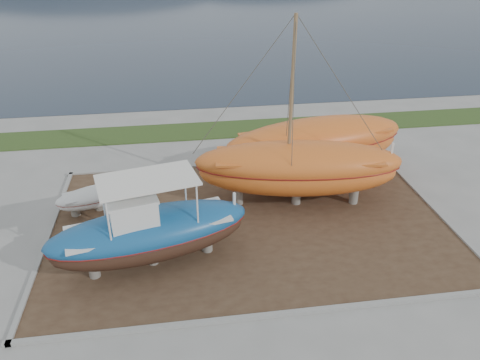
{
  "coord_description": "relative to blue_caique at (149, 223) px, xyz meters",
  "views": [
    {
      "loc": [
        -3.12,
        -14.13,
        12.16
      ],
      "look_at": [
        -0.46,
        4.0,
        2.29
      ],
      "focal_mm": 35.0,
      "sensor_mm": 36.0,
      "label": 1
    }
  ],
  "objects": [
    {
      "name": "ground",
      "position": [
        4.42,
        -1.53,
        -2.0
      ],
      "size": [
        140.0,
        140.0,
        0.0
      ],
      "primitive_type": "plane",
      "color": "gray",
      "rests_on": "ground"
    },
    {
      "name": "dirt_patch",
      "position": [
        4.42,
        2.47,
        -1.97
      ],
      "size": [
        18.0,
        12.0,
        0.06
      ],
      "primitive_type": "cube",
      "color": "#422D1E",
      "rests_on": "ground"
    },
    {
      "name": "curb_frame",
      "position": [
        4.42,
        2.47,
        -1.92
      ],
      "size": [
        18.6,
        12.6,
        0.15
      ],
      "primitive_type": null,
      "color": "gray",
      "rests_on": "ground"
    },
    {
      "name": "grass_strip",
      "position": [
        4.42,
        13.97,
        -1.96
      ],
      "size": [
        44.0,
        3.0,
        0.08
      ],
      "primitive_type": "cube",
      "color": "#284219",
      "rests_on": "ground"
    },
    {
      "name": "sea",
      "position": [
        4.42,
        68.47,
        -2.0
      ],
      "size": [
        260.0,
        100.0,
        0.04
      ],
      "primitive_type": null,
      "color": "#1C2839",
      "rests_on": "ground"
    },
    {
      "name": "blue_caique",
      "position": [
        0.0,
        0.0,
        0.0
      ],
      "size": [
        8.41,
        4.24,
        3.88
      ],
      "primitive_type": null,
      "rotation": [
        0.0,
        0.0,
        0.22
      ],
      "color": "#16538C",
      "rests_on": "dirt_patch"
    },
    {
      "name": "white_dinghy",
      "position": [
        -2.68,
        4.61,
        -1.35
      ],
      "size": [
        4.16,
        2.69,
        1.17
      ],
      "primitive_type": null,
      "rotation": [
        0.0,
        0.0,
        0.34
      ],
      "color": "silver",
      "rests_on": "dirt_patch"
    },
    {
      "name": "orange_sailboat",
      "position": [
        6.98,
        3.77,
        2.59
      ],
      "size": [
        10.23,
        4.21,
        9.06
      ],
      "primitive_type": null,
      "rotation": [
        0.0,
        0.0,
        -0.13
      ],
      "color": "#D26020",
      "rests_on": "dirt_patch"
    },
    {
      "name": "orange_bare_hull",
      "position": [
        8.57,
        6.26,
        -0.28
      ],
      "size": [
        10.49,
        4.87,
        3.31
      ],
      "primitive_type": null,
      "rotation": [
        0.0,
        0.0,
        0.19
      ],
      "color": "#D26020",
      "rests_on": "dirt_patch"
    }
  ]
}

